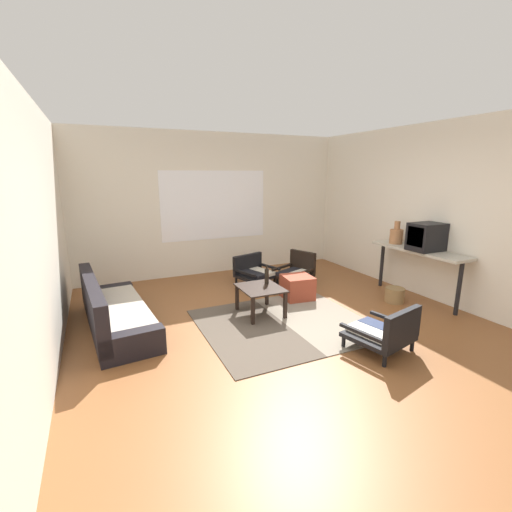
{
  "coord_description": "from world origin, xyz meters",
  "views": [
    {
      "loc": [
        -2.11,
        -3.52,
        1.94
      ],
      "look_at": [
        -0.0,
        1.07,
        0.74
      ],
      "focal_mm": 24.52,
      "sensor_mm": 36.0,
      "label": 1
    }
  ],
  "objects": [
    {
      "name": "far_wall_with_window",
      "position": [
        0.0,
        3.06,
        1.35
      ],
      "size": [
        5.6,
        0.13,
        2.7
      ],
      "color": "silver",
      "rests_on": "ground"
    },
    {
      "name": "couch",
      "position": [
        -2.04,
        1.01,
        0.21
      ],
      "size": [
        0.86,
        2.02,
        0.68
      ],
      "color": "black",
      "rests_on": "ground"
    },
    {
      "name": "armchair_striped_foreground",
      "position": [
        0.67,
        -0.89,
        0.24
      ],
      "size": [
        0.74,
        0.73,
        0.55
      ],
      "color": "black",
      "rests_on": "ground"
    },
    {
      "name": "side_wall_right",
      "position": [
        2.66,
        0.3,
        1.35
      ],
      "size": [
        0.12,
        6.6,
        2.7
      ],
      "primitive_type": "cube",
      "color": "silver",
      "rests_on": "ground"
    },
    {
      "name": "console_shelf",
      "position": [
        2.36,
        0.21,
        0.72
      ],
      "size": [
        0.42,
        1.57,
        0.81
      ],
      "color": "#B2AD9E",
      "rests_on": "ground"
    },
    {
      "name": "armchair_corner",
      "position": [
        1.06,
        1.65,
        0.25
      ],
      "size": [
        0.75,
        0.72,
        0.57
      ],
      "color": "black",
      "rests_on": "ground"
    },
    {
      "name": "coffee_table",
      "position": [
        -0.13,
        0.65,
        0.33
      ],
      "size": [
        0.56,
        0.64,
        0.4
      ],
      "color": "black",
      "rests_on": "ground"
    },
    {
      "name": "glass_bottle",
      "position": [
        0.02,
        0.76,
        0.52
      ],
      "size": [
        0.06,
        0.06,
        0.28
      ],
      "color": "black",
      "rests_on": "coffee_table"
    },
    {
      "name": "wicker_basket",
      "position": [
        1.96,
        0.22,
        0.11
      ],
      "size": [
        0.28,
        0.28,
        0.23
      ],
      "primitive_type": "cylinder",
      "color": "olive",
      "rests_on": "ground"
    },
    {
      "name": "side_wall_left",
      "position": [
        -2.66,
        0.3,
        1.35
      ],
      "size": [
        0.12,
        6.6,
        2.7
      ],
      "primitive_type": "cube",
      "color": "silver",
      "rests_on": "ground"
    },
    {
      "name": "clay_vase",
      "position": [
        2.36,
        0.67,
        0.94
      ],
      "size": [
        0.21,
        0.21,
        0.37
      ],
      "color": "#A87047",
      "rests_on": "console_shelf"
    },
    {
      "name": "area_rug",
      "position": [
        0.02,
        0.23,
        0.01
      ],
      "size": [
        2.14,
        1.92,
        0.01
      ],
      "color": "#4C4238",
      "rests_on": "ground"
    },
    {
      "name": "ground_plane",
      "position": [
        0.0,
        0.0,
        0.0
      ],
      "size": [
        7.8,
        7.8,
        0.0
      ],
      "primitive_type": "plane",
      "color": "brown"
    },
    {
      "name": "ottoman_orange",
      "position": [
        0.68,
        0.98,
        0.18
      ],
      "size": [
        0.49,
        0.49,
        0.37
      ],
      "primitive_type": "cube",
      "rotation": [
        0.0,
        0.0,
        -0.12
      ],
      "color": "#993D28",
      "rests_on": "ground"
    },
    {
      "name": "crt_television",
      "position": [
        2.36,
        0.09,
        1.02
      ],
      "size": [
        0.49,
        0.36,
        0.41
      ],
      "color": "black",
      "rests_on": "console_shelf"
    },
    {
      "name": "armchair_by_window",
      "position": [
        0.37,
        1.95,
        0.24
      ],
      "size": [
        0.78,
        0.73,
        0.52
      ],
      "color": "black",
      "rests_on": "ground"
    }
  ]
}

